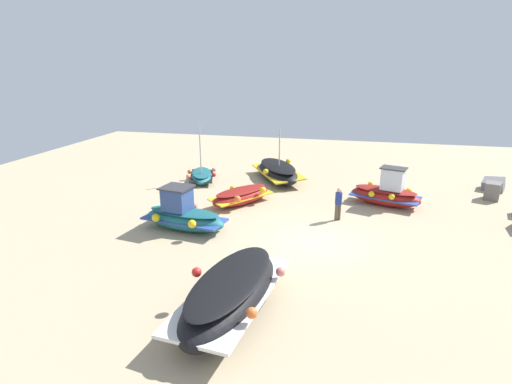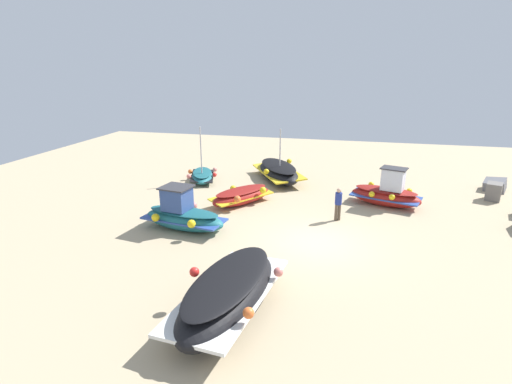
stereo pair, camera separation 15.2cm
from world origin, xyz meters
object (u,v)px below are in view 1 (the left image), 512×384
object	(u,v)px
fishing_boat_3	(231,293)
person_walking	(338,202)
fishing_boat_2	(277,172)
fishing_boat_5	(183,215)
fishing_boat_1	(242,196)
fishing_boat_0	(386,193)
fishing_boat_4	(202,176)

from	to	relation	value
fishing_boat_3	person_walking	bearing A→B (deg)	169.57
fishing_boat_2	fishing_boat_5	distance (m)	9.25
fishing_boat_1	fishing_boat_2	xyz separation A→B (m)	(-4.93, 1.05, 0.12)
fishing_boat_5	person_walking	bearing A→B (deg)	-149.12
fishing_boat_3	person_walking	xyz separation A→B (m)	(-8.40, 2.79, 0.22)
fishing_boat_0	fishing_boat_2	xyz separation A→B (m)	(-3.39, -6.40, -0.09)
fishing_boat_4	fishing_boat_5	bearing A→B (deg)	176.53
person_walking	fishing_boat_0	bearing A→B (deg)	113.85
fishing_boat_4	fishing_boat_1	bearing A→B (deg)	-153.41
fishing_boat_0	fishing_boat_1	bearing A→B (deg)	-150.03
fishing_boat_0	person_walking	xyz separation A→B (m)	(2.75, -2.38, 0.27)
fishing_boat_2	fishing_boat_5	size ratio (longest dim) A/B	1.31
fishing_boat_0	fishing_boat_4	world-z (taller)	fishing_boat_4
fishing_boat_1	fishing_boat_3	distance (m)	9.87
fishing_boat_0	fishing_boat_2	size ratio (longest dim) A/B	0.73
fishing_boat_3	fishing_boat_5	xyz separation A→B (m)	(-5.69, -3.93, -0.03)
fishing_boat_0	fishing_boat_3	bearing A→B (deg)	-96.61
fishing_boat_1	fishing_boat_2	distance (m)	5.05
fishing_boat_5	person_walking	world-z (taller)	fishing_boat_5
fishing_boat_2	person_walking	world-z (taller)	fishing_boat_2
fishing_boat_4	person_walking	size ratio (longest dim) A/B	2.22
fishing_boat_1	fishing_boat_5	distance (m)	4.25
fishing_boat_0	fishing_boat_3	xyz separation A→B (m)	(11.15, -5.17, 0.04)
fishing_boat_1	person_walking	xyz separation A→B (m)	(1.21, 5.07, 0.48)
fishing_boat_3	person_walking	world-z (taller)	person_walking
fishing_boat_1	fishing_boat_2	world-z (taller)	fishing_boat_2
fishing_boat_3	fishing_boat_4	bearing A→B (deg)	-148.10
fishing_boat_1	fishing_boat_2	size ratio (longest dim) A/B	0.70
fishing_boat_0	fishing_boat_1	distance (m)	7.61
fishing_boat_1	fishing_boat_4	xyz separation A→B (m)	(-3.67, -3.62, -0.11)
fishing_boat_4	fishing_boat_5	distance (m)	7.84
fishing_boat_4	person_walking	distance (m)	9.98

